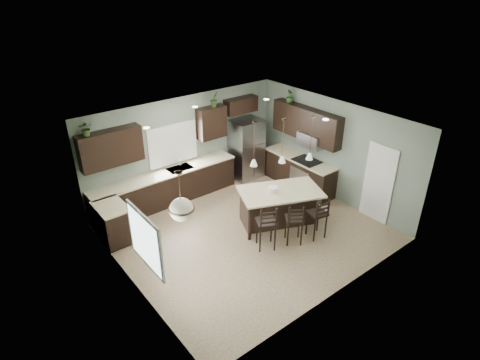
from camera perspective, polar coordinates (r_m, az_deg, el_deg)
name	(u,v)px	position (r m, az deg, el deg)	size (l,w,h in m)	color
ground	(247,232)	(10.03, 0.97, -7.34)	(6.00, 6.00, 0.00)	#9E8466
pantry_door	(378,183)	(10.61, 19.07, -0.47)	(0.04, 0.82, 2.04)	white
window_back	(173,144)	(11.10, -9.57, 5.04)	(1.35, 0.02, 1.00)	white
window_left	(144,241)	(7.31, -13.43, -8.37)	(0.02, 1.10, 1.00)	white
left_return_cabs	(113,224)	(9.96, -17.65, -5.99)	(0.60, 0.90, 0.90)	black
left_return_countertop	(111,207)	(9.72, -17.94, -3.65)	(0.66, 0.96, 0.04)	beige
back_lower_cabs	(167,188)	(11.16, -10.41, -1.19)	(4.20, 0.60, 0.90)	black
back_countertop	(165,173)	(10.93, -10.56, 0.93)	(4.20, 0.66, 0.04)	beige
sink_inset	(180,168)	(11.11, -8.54, 1.65)	(0.70, 0.45, 0.01)	gray
faucet	(180,164)	(11.02, -8.52, 2.27)	(0.02, 0.02, 0.28)	silver
back_upper_left	(111,148)	(10.17, -17.90, 4.33)	(1.55, 0.34, 0.90)	black
back_upper_right	(212,123)	(11.41, -4.06, 8.16)	(0.85, 0.34, 0.90)	black
fridge_header	(241,105)	(11.91, 0.12, 10.59)	(1.05, 0.34, 0.45)	black
right_lower_cabs	(299,173)	(11.95, 8.41, 1.04)	(0.60, 2.35, 0.90)	black
right_countertop	(300,158)	(11.74, 8.50, 3.06)	(0.66, 2.35, 0.04)	beige
cooktop	(307,161)	(11.56, 9.48, 2.72)	(0.58, 0.75, 0.02)	black
wall_oven_front	(299,179)	(11.59, 8.33, 0.14)	(0.01, 0.72, 0.60)	gray
right_upper_cabs	(306,124)	(11.46, 9.38, 7.93)	(0.34, 2.35, 0.90)	black
microwave	(311,140)	(11.39, 10.06, 5.60)	(0.40, 0.75, 0.40)	gray
refrigerator	(246,149)	(12.22, 0.92, 4.43)	(0.90, 0.74, 1.85)	gray
kitchen_island	(280,207)	(10.16, 5.64, -3.84)	(2.01, 1.14, 0.92)	black
serving_dish	(273,190)	(9.83, 4.69, -1.36)	(0.24, 0.24, 0.14)	white
bar_stool_left	(266,226)	(9.21, 3.73, -6.59)	(0.43, 0.43, 1.15)	black
bar_stool_center	(294,223)	(9.47, 7.69, -6.04)	(0.40, 0.40, 1.08)	black
bar_stool_right	(317,217)	(9.74, 10.89, -5.24)	(0.40, 0.40, 1.08)	black
pendant_left	(254,144)	(9.14, 2.03, 5.12)	(0.17, 0.17, 1.10)	silver
pendant_center	(283,141)	(9.36, 6.15, 5.52)	(0.17, 0.17, 1.10)	white
pendant_right	(311,138)	(9.62, 10.07, 5.88)	(0.17, 0.17, 1.10)	silver
chandelier	(180,196)	(6.95, -8.48, -2.32)	(0.47, 0.47, 0.96)	beige
plant_back_left	(86,128)	(9.78, -21.06, 6.87)	(0.32, 0.28, 0.36)	#324C21
plant_back_right	(214,99)	(11.23, -3.69, 11.41)	(0.24, 0.19, 0.43)	#375424
plant_right_wall	(290,96)	(11.68, 7.07, 11.74)	(0.20, 0.20, 0.36)	#2E5726
room_shell	(247,170)	(9.16, 1.06, 1.39)	(6.00, 6.00, 6.00)	slate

